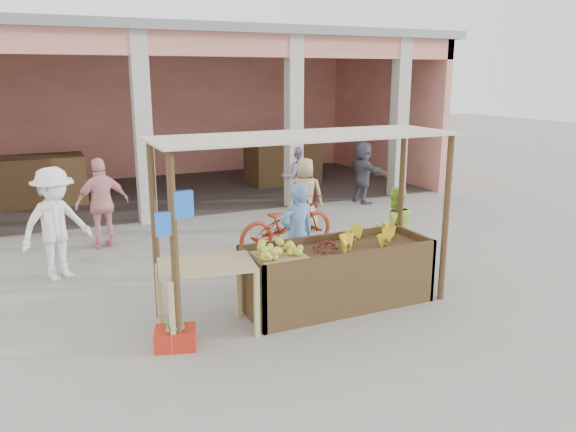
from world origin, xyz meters
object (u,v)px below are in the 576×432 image
vendor_blue (297,232)px  fruit_stall (337,277)px  side_table (207,274)px  red_crate (176,338)px  vendor_green (394,228)px  motorcycle (287,223)px

vendor_blue → fruit_stall: bearing=95.1°
fruit_stall → side_table: bearing=-176.2°
red_crate → vendor_green: 4.05m
fruit_stall → motorcycle: (0.36, 2.48, 0.14)m
vendor_green → red_crate: bearing=28.6°
red_crate → motorcycle: motorcycle is taller
vendor_blue → motorcycle: bearing=-115.6°
vendor_blue → vendor_green: size_ratio=1.14×
side_table → vendor_green: 3.50m
motorcycle → red_crate: bearing=124.9°
red_crate → vendor_blue: size_ratio=0.28×
side_table → vendor_green: (3.38, 0.92, -0.03)m
vendor_green → motorcycle: (-1.12, 1.68, -0.20)m
vendor_green → motorcycle: vendor_green is taller
red_crate → motorcycle: 3.93m
side_table → vendor_blue: vendor_blue is taller
fruit_stall → motorcycle: 2.51m
side_table → motorcycle: bearing=58.3°
side_table → vendor_blue: 2.00m
vendor_green → motorcycle: bearing=-44.0°
fruit_stall → vendor_green: 1.72m
side_table → red_crate: bearing=-146.9°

